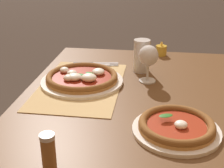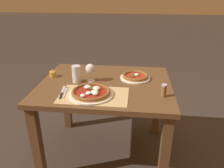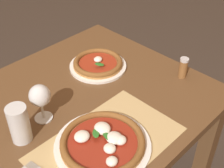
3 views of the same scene
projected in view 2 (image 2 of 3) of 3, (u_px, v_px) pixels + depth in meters
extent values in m
plane|color=#382D26|center=(106.00, 152.00, 2.15)|extent=(24.00, 24.00, 0.00)
cube|color=brown|center=(105.00, 85.00, 1.85)|extent=(1.10, 0.89, 0.04)
cube|color=brown|center=(37.00, 145.00, 1.71)|extent=(0.07, 0.07, 0.70)
cube|color=brown|center=(164.00, 155.00, 1.61)|extent=(0.07, 0.07, 0.70)
cube|color=brown|center=(67.00, 99.00, 2.40)|extent=(0.07, 0.07, 0.70)
cube|color=brown|center=(157.00, 104.00, 2.30)|extent=(0.07, 0.07, 0.70)
cube|color=tan|center=(94.00, 95.00, 1.64)|extent=(0.51, 0.32, 0.00)
cylinder|color=white|center=(91.00, 94.00, 1.63)|extent=(0.34, 0.34, 0.01)
cylinder|color=#B77F42|center=(91.00, 93.00, 1.63)|extent=(0.29, 0.29, 0.01)
torus|color=brown|center=(91.00, 92.00, 1.63)|extent=(0.29, 0.29, 0.02)
cylinder|color=maroon|center=(91.00, 92.00, 1.63)|extent=(0.24, 0.24, 0.00)
ellipsoid|color=white|center=(95.00, 94.00, 1.58)|extent=(0.04, 0.04, 0.03)
ellipsoid|color=white|center=(83.00, 96.00, 1.55)|extent=(0.04, 0.04, 0.02)
ellipsoid|color=white|center=(88.00, 93.00, 1.58)|extent=(0.04, 0.04, 0.03)
ellipsoid|color=white|center=(88.00, 87.00, 1.68)|extent=(0.06, 0.05, 0.03)
ellipsoid|color=white|center=(96.00, 88.00, 1.65)|extent=(0.06, 0.06, 0.03)
ellipsoid|color=white|center=(95.00, 92.00, 1.60)|extent=(0.06, 0.06, 0.03)
ellipsoid|color=#286B23|center=(92.00, 88.00, 1.65)|extent=(0.05, 0.05, 0.00)
ellipsoid|color=#286B23|center=(93.00, 90.00, 1.61)|extent=(0.03, 0.05, 0.00)
cylinder|color=white|center=(135.00, 78.00, 1.93)|extent=(0.27, 0.27, 0.01)
cylinder|color=#B77F42|center=(135.00, 77.00, 1.93)|extent=(0.23, 0.23, 0.01)
torus|color=brown|center=(135.00, 76.00, 1.92)|extent=(0.23, 0.23, 0.02)
cylinder|color=maroon|center=(135.00, 76.00, 1.93)|extent=(0.18, 0.18, 0.00)
ellipsoid|color=white|center=(137.00, 75.00, 1.93)|extent=(0.04, 0.04, 0.02)
ellipsoid|color=#286B23|center=(133.00, 75.00, 1.89)|extent=(0.04, 0.05, 0.00)
cylinder|color=silver|center=(91.00, 81.00, 1.88)|extent=(0.07, 0.07, 0.00)
cylinder|color=silver|center=(91.00, 77.00, 1.87)|extent=(0.01, 0.01, 0.06)
ellipsoid|color=silver|center=(90.00, 69.00, 1.84)|extent=(0.08, 0.08, 0.08)
ellipsoid|color=#C17019|center=(90.00, 70.00, 1.84)|extent=(0.07, 0.07, 0.05)
cylinder|color=silver|center=(76.00, 74.00, 1.84)|extent=(0.07, 0.07, 0.15)
cylinder|color=black|center=(77.00, 76.00, 1.84)|extent=(0.07, 0.07, 0.12)
cylinder|color=silver|center=(76.00, 68.00, 1.82)|extent=(0.07, 0.07, 0.02)
cube|color=#B7B7BC|center=(65.00, 94.00, 1.64)|extent=(0.03, 0.12, 0.00)
cube|color=#B7B7BC|center=(66.00, 90.00, 1.71)|extent=(0.03, 0.05, 0.00)
cylinder|color=#B7B7BC|center=(68.00, 87.00, 1.75)|extent=(0.01, 0.04, 0.00)
cylinder|color=#B7B7BC|center=(67.00, 87.00, 1.75)|extent=(0.01, 0.04, 0.00)
cylinder|color=#B7B7BC|center=(67.00, 87.00, 1.75)|extent=(0.01, 0.04, 0.00)
cylinder|color=#B7B7BC|center=(66.00, 87.00, 1.75)|extent=(0.01, 0.04, 0.00)
cube|color=black|center=(61.00, 96.00, 1.62)|extent=(0.03, 0.10, 0.01)
cube|color=#B7B7BC|center=(63.00, 90.00, 1.72)|extent=(0.04, 0.12, 0.00)
cylinder|color=gold|center=(53.00, 74.00, 1.96)|extent=(0.06, 0.06, 0.05)
cylinder|color=silver|center=(53.00, 75.00, 1.97)|extent=(0.04, 0.04, 0.03)
ellipsoid|color=#F9C64C|center=(52.00, 71.00, 1.95)|extent=(0.01, 0.01, 0.02)
cylinder|color=brown|center=(164.00, 91.00, 1.60)|extent=(0.04, 0.04, 0.08)
cylinder|color=#BCBCC1|center=(164.00, 85.00, 1.58)|extent=(0.04, 0.04, 0.01)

